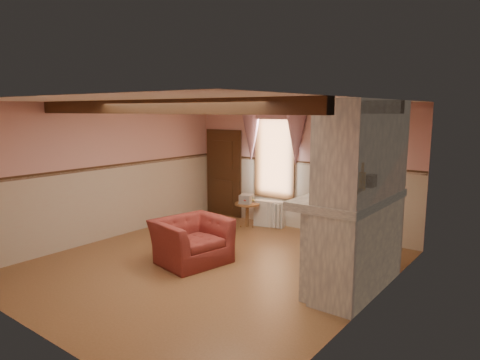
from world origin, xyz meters
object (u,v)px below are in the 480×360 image
Objects in this scene: radiator at (269,214)px; mantel_clock at (370,181)px; oil_lamp at (362,181)px; armchair at (192,241)px; bowl at (352,191)px; side_table at (247,215)px.

mantel_clock is at bearing -38.55° from radiator.
armchair is at bearing -156.37° from oil_lamp.
oil_lamp is (0.00, -0.35, 0.04)m from mantel_clock.
oil_lamp is at bearing -90.00° from mantel_clock.
bowl is at bearing -90.00° from oil_lamp.
radiator is 3.66m from bowl.
mantel_clock is at bearing 90.00° from oil_lamp.
armchair is 4.98× the size of mantel_clock.
side_table is at bearing 25.14° from armchair.
bowl reaches higher than side_table.
armchair is 3.07m from oil_lamp.
oil_lamp reaches higher than armchair.
radiator is at bearing 149.62° from oil_lamp.
armchair is 2.55m from side_table.
bowl is (2.81, -2.04, 1.16)m from radiator.
radiator is 2.50× the size of oil_lamp.
side_table is 1.86× the size of bowl.
mantel_clock reaches higher than bowl.
bowl is 0.75m from mantel_clock.
radiator is at bearing 37.42° from side_table.
armchair is 3.20m from mantel_clock.
bowl is at bearing -28.38° from side_table.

